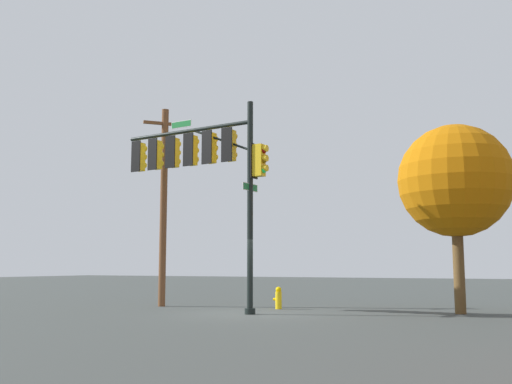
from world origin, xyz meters
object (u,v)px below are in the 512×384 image
fire_hydrant (278,298)px  utility_pole (164,203)px  signal_pole_assembly (202,161)px  tree_near (455,181)px

fire_hydrant → utility_pole: bearing=7.9°
signal_pole_assembly → tree_near: 8.96m
utility_pole → fire_hydrant: 6.14m
fire_hydrant → tree_near: tree_near is taller
utility_pole → signal_pole_assembly: bearing=148.9°
signal_pole_assembly → utility_pole: utility_pole is taller
fire_hydrant → tree_near: size_ratio=0.13×
signal_pole_assembly → utility_pole: bearing=-31.1°
utility_pole → fire_hydrant: (-4.81, -0.67, -3.76)m
fire_hydrant → signal_pole_assembly: bearing=50.3°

